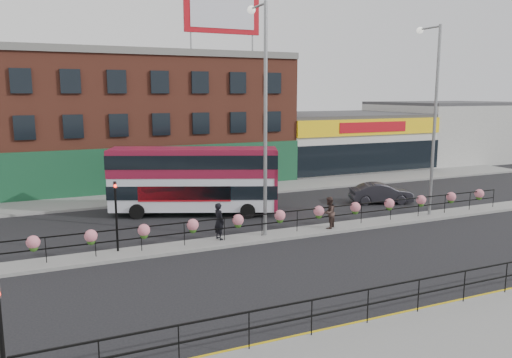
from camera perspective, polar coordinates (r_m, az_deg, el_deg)
name	(u,v)px	position (r m, az deg, el deg)	size (l,w,h in m)	color
ground	(280,236)	(25.65, 2.73, -6.56)	(120.00, 120.00, 0.00)	black
south_pavement	(462,339)	(16.52, 22.52, -16.57)	(60.00, 4.00, 0.15)	gray
north_pavement	(206,193)	(36.45, -5.73, -1.57)	(60.00, 4.00, 0.15)	gray
median	(280,235)	(25.63, 2.73, -6.39)	(60.00, 1.60, 0.15)	gray
yellow_line_inner	(409,311)	(18.03, 17.08, -14.20)	(60.00, 0.10, 0.01)	gold
yellow_line_outer	(413,313)	(17.91, 17.47, -14.39)	(60.00, 0.10, 0.01)	gold
brick_building	(128,119)	(42.60, -14.39, 6.66)	(25.00, 12.21, 10.30)	brown
supermarket	(335,140)	(50.08, 8.99, 4.42)	(15.00, 12.25, 5.30)	silver
warehouse_east	(448,131)	(59.39, 21.06, 5.19)	(14.50, 12.00, 6.30)	#B1B1AC
billboard	(222,13)	(39.85, -3.88, 18.36)	(6.00, 0.29, 4.40)	#AF0C16
median_railing	(280,216)	(25.38, 2.75, -4.29)	(30.04, 0.56, 1.23)	black
south_railing	(368,298)	(16.20, 12.69, -13.13)	(20.04, 0.05, 1.12)	black
double_decker_bus	(195,174)	(29.93, -7.03, 0.57)	(10.04, 6.00, 4.01)	silver
car	(381,193)	(34.10, 14.09, -1.59)	(4.30, 2.73, 1.34)	#26252C
pedestrian_a	(219,221)	(24.42, -4.26, -4.83)	(0.60, 0.76, 1.82)	black
pedestrian_b	(329,213)	(26.64, 8.34, -3.81)	(1.04, 1.01, 1.69)	#3D2B26
lamp_column_west	(263,100)	(24.64, 0.80, 9.03)	(0.41, 1.99, 11.37)	gray
lamp_column_east	(432,104)	(30.68, 19.50, 8.08)	(0.39, 1.91, 10.88)	gray
traffic_light_south	(0,324)	(12.01, -27.22, -14.56)	(0.15, 0.28, 3.65)	black
traffic_light_median	(116,201)	(23.09, -15.76, -2.44)	(0.15, 0.28, 3.65)	black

